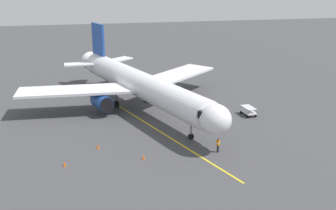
{
  "coord_description": "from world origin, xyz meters",
  "views": [
    {
      "loc": [
        10.22,
        61.12,
        20.02
      ],
      "look_at": [
        -0.73,
        9.96,
        3.0
      ],
      "focal_mm": 43.71,
      "sensor_mm": 36.0,
      "label": 1
    }
  ],
  "objects_px": {
    "airplane": "(139,84)",
    "safety_cone_nose_left": "(98,146)",
    "baggage_cart_near_nose": "(248,111)",
    "safety_cone_nose_right": "(143,157)",
    "safety_cone_wing_port": "(64,164)",
    "ground_crew_marshaller": "(218,145)"
  },
  "relations": [
    {
      "from": "baggage_cart_near_nose",
      "to": "safety_cone_nose_right",
      "type": "xyz_separation_m",
      "value": [
        17.33,
        11.48,
        -0.38
      ]
    },
    {
      "from": "baggage_cart_near_nose",
      "to": "safety_cone_nose_right",
      "type": "height_order",
      "value": "baggage_cart_near_nose"
    },
    {
      "from": "safety_cone_nose_left",
      "to": "safety_cone_wing_port",
      "type": "distance_m",
      "value": 5.48
    },
    {
      "from": "ground_crew_marshaller",
      "to": "safety_cone_nose_left",
      "type": "height_order",
      "value": "ground_crew_marshaller"
    },
    {
      "from": "airplane",
      "to": "safety_cone_nose_left",
      "type": "distance_m",
      "value": 15.6
    },
    {
      "from": "safety_cone_nose_left",
      "to": "safety_cone_wing_port",
      "type": "xyz_separation_m",
      "value": [
        3.77,
        3.97,
        0.0
      ]
    },
    {
      "from": "airplane",
      "to": "ground_crew_marshaller",
      "type": "xyz_separation_m",
      "value": [
        -6.68,
        17.44,
        -3.12
      ]
    },
    {
      "from": "ground_crew_marshaller",
      "to": "safety_cone_wing_port",
      "type": "bearing_deg",
      "value": -0.05
    },
    {
      "from": "airplane",
      "to": "baggage_cart_near_nose",
      "type": "relative_size",
      "value": 14.27
    },
    {
      "from": "airplane",
      "to": "safety_cone_nose_left",
      "type": "height_order",
      "value": "airplane"
    },
    {
      "from": "ground_crew_marshaller",
      "to": "safety_cone_nose_right",
      "type": "height_order",
      "value": "ground_crew_marshaller"
    },
    {
      "from": "airplane",
      "to": "safety_cone_nose_right",
      "type": "distance_m",
      "value": 18.03
    },
    {
      "from": "airplane",
      "to": "baggage_cart_near_nose",
      "type": "height_order",
      "value": "airplane"
    },
    {
      "from": "safety_cone_wing_port",
      "to": "baggage_cart_near_nose",
      "type": "bearing_deg",
      "value": -156.33
    },
    {
      "from": "baggage_cart_near_nose",
      "to": "safety_cone_wing_port",
      "type": "xyz_separation_m",
      "value": [
        25.96,
        11.38,
        -0.38
      ]
    },
    {
      "from": "airplane",
      "to": "safety_cone_nose_right",
      "type": "relative_size",
      "value": 70.96
    },
    {
      "from": "baggage_cart_near_nose",
      "to": "safety_cone_wing_port",
      "type": "relative_size",
      "value": 4.97
    },
    {
      "from": "ground_crew_marshaller",
      "to": "safety_cone_nose_left",
      "type": "relative_size",
      "value": 3.11
    },
    {
      "from": "airplane",
      "to": "ground_crew_marshaller",
      "type": "distance_m",
      "value": 18.93
    },
    {
      "from": "airplane",
      "to": "baggage_cart_near_nose",
      "type": "xyz_separation_m",
      "value": [
        -15.22,
        6.04,
        -3.35
      ]
    },
    {
      "from": "baggage_cart_near_nose",
      "to": "safety_cone_nose_right",
      "type": "bearing_deg",
      "value": 33.51
    },
    {
      "from": "baggage_cart_near_nose",
      "to": "safety_cone_wing_port",
      "type": "bearing_deg",
      "value": 23.67
    }
  ]
}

